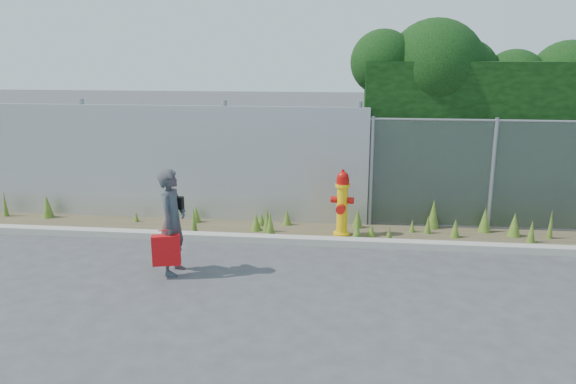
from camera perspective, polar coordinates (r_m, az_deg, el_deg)
The scene contains 10 objects.
ground at distance 7.88m, azimuth 0.98°, elevation -9.60°, with size 80.00×80.00×0.00m, color #3D3D40.
curb at distance 9.53m, azimuth 2.08°, elevation -4.97°, with size 16.00×0.22×0.12m, color #A29D92.
weed_strip at distance 10.12m, azimuth 5.96°, elevation -3.49°, with size 16.00×1.30×0.55m.
corrugated_fence at distance 11.13m, azimuth -14.25°, elevation 2.92°, with size 8.50×0.21×2.30m.
chainlink_fence at distance 10.99m, azimuth 25.37°, elevation 1.48°, with size 6.50×0.07×2.05m.
hedge at distance 11.83m, azimuth 24.91°, elevation 7.00°, with size 7.59×1.88×3.80m.
fire_hydrant at distance 9.84m, azimuth 5.53°, elevation -1.24°, with size 0.40×0.36×1.20m.
woman at distance 8.28m, azimuth -11.67°, elevation -2.96°, with size 0.57×0.37×1.56m, color #0F5E61.
red_tote_bag at distance 8.22m, azimuth -12.26°, elevation -5.78°, with size 0.40×0.15×0.52m.
black_shoulder_bag at distance 8.32m, azimuth -11.38°, elevation -1.07°, with size 0.24×0.10×0.18m.
Camera 1 is at (0.72, -7.19, 3.15)m, focal length 35.00 mm.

